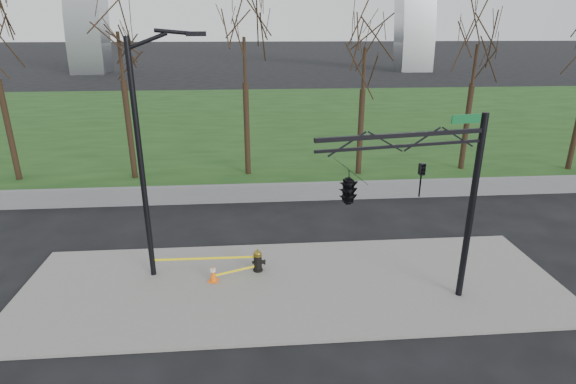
{
  "coord_description": "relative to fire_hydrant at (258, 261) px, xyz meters",
  "views": [
    {
      "loc": [
        -1.24,
        -13.24,
        8.28
      ],
      "look_at": [
        -0.0,
        2.0,
        2.66
      ],
      "focal_mm": 28.32,
      "sensor_mm": 36.0,
      "label": 1
    }
  ],
  "objects": [
    {
      "name": "guardrail",
      "position": [
        1.15,
        7.03,
        -0.04
      ],
      "size": [
        60.0,
        0.3,
        0.9
      ],
      "primitive_type": "cube",
      "color": "#59595B",
      "rests_on": "ground"
    },
    {
      "name": "traffic_cone",
      "position": [
        -1.53,
        -0.59,
        -0.09
      ],
      "size": [
        0.39,
        0.39,
        0.6
      ],
      "rotation": [
        0.0,
        0.0,
        -0.31
      ],
      "color": "#FF630D",
      "rests_on": "sidewalk"
    },
    {
      "name": "ground",
      "position": [
        1.15,
        -0.97,
        -0.49
      ],
      "size": [
        500.0,
        500.0,
        0.0
      ],
      "primitive_type": "plane",
      "color": "black",
      "rests_on": "ground"
    },
    {
      "name": "fire_hydrant",
      "position": [
        0.0,
        0.0,
        0.0
      ],
      "size": [
        0.52,
        0.34,
        0.84
      ],
      "rotation": [
        0.0,
        0.0,
        -0.14
      ],
      "color": "black",
      "rests_on": "sidewalk"
    },
    {
      "name": "street_light",
      "position": [
        -3.43,
        0.07,
        4.21
      ],
      "size": [
        2.39,
        0.42,
        8.21
      ],
      "rotation": [
        0.0,
        0.0,
        0.1
      ],
      "color": "black",
      "rests_on": "ground"
    },
    {
      "name": "grass_strip",
      "position": [
        1.15,
        29.03,
        -0.46
      ],
      "size": [
        120.0,
        40.0,
        0.06
      ],
      "primitive_type": "cube",
      "color": "#193B15",
      "rests_on": "ground"
    },
    {
      "name": "sidewalk",
      "position": [
        1.15,
        -0.97,
        -0.44
      ],
      "size": [
        18.0,
        6.0,
        0.1
      ],
      "primitive_type": "cube",
      "color": "slate",
      "rests_on": "ground"
    },
    {
      "name": "caution_tape",
      "position": [
        -1.51,
        -0.07,
        0.06
      ],
      "size": [
        3.65,
        0.65,
        0.43
      ],
      "color": "yellow",
      "rests_on": "ground"
    },
    {
      "name": "traffic_signal_mast",
      "position": [
        3.25,
        -2.59,
        3.66
      ],
      "size": [
        5.04,
        2.54,
        6.0
      ],
      "rotation": [
        0.0,
        0.0,
        0.17
      ],
      "color": "black",
      "rests_on": "ground"
    },
    {
      "name": "tree_row",
      "position": [
        6.13,
        11.03,
        3.98
      ],
      "size": [
        55.96,
        4.0,
        8.93
      ],
      "color": "black",
      "rests_on": "ground"
    }
  ]
}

